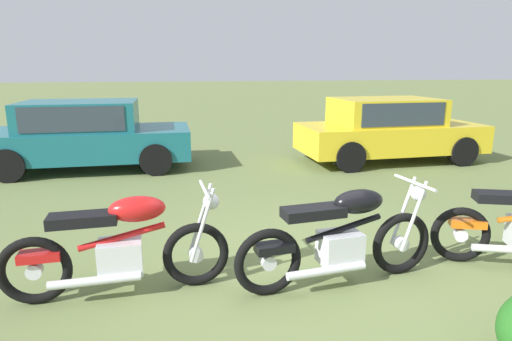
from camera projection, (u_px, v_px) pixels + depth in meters
ground_plane at (325, 273)px, 4.59m from camera, size 120.00×120.00×0.00m
motorcycle_red at (120, 246)px, 4.07m from camera, size 2.11×0.64×1.02m
motorcycle_black at (341, 238)px, 4.27m from camera, size 2.12×0.70×1.02m
car_teal at (86, 132)px, 9.04m from camera, size 4.13×1.92×1.43m
car_yellow at (388, 127)px, 9.82m from camera, size 4.12×1.94×1.43m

